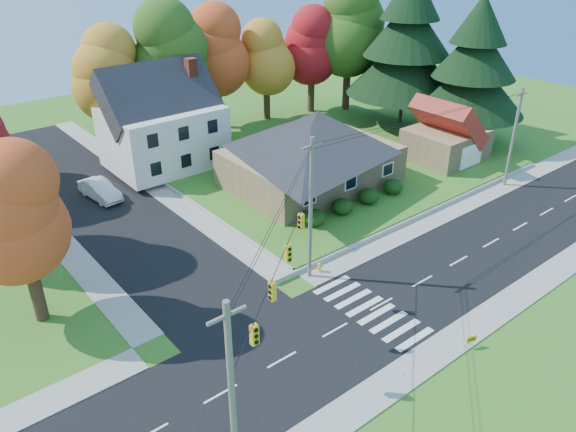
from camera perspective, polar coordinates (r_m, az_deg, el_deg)
name	(u,v)px	position (r m, az deg, el deg)	size (l,w,h in m)	color
ground	(381,304)	(36.19, 9.47, -8.84)	(120.00, 120.00, 0.00)	#3D7923
road_main	(381,304)	(36.18, 9.47, -8.82)	(90.00, 8.00, 0.02)	black
road_cross	(96,198)	(51.47, -18.95, 1.71)	(8.00, 44.00, 0.02)	black
sidewalk_north	(328,270)	(38.96, 4.04, -5.46)	(90.00, 2.00, 0.08)	#9C9A90
sidewalk_south	(447,345)	(33.88, 15.85, -12.51)	(90.00, 2.00, 0.08)	#9C9A90
lawn	(315,156)	(57.20, 2.77, 6.14)	(30.00, 30.00, 0.50)	#3D7923
ranch_house	(311,153)	(49.53, 2.35, 6.37)	(14.60, 10.60, 5.40)	tan
colonial_house	(163,123)	(54.36, -12.62, 9.19)	(10.40, 8.40, 9.60)	silver
garage	(447,136)	(57.09, 15.82, 7.85)	(7.30, 6.30, 4.60)	tan
hedge_row	(356,201)	(45.99, 6.91, 1.52)	(10.70, 1.70, 1.27)	#163A10
traffic_infrastructure	(370,225)	(34.07, 8.29, -0.95)	(38.10, 10.66, 10.00)	#666059
tree_lot_0	(109,74)	(57.87, -17.68, 13.54)	(6.72, 6.72, 12.51)	#3F2A19
tree_lot_1	(169,54)	(59.12, -11.97, 15.81)	(7.84, 7.84, 14.60)	#3F2A19
tree_lot_2	(215,51)	(63.01, -7.38, 16.28)	(7.28, 7.28, 13.56)	#3F2A19
tree_lot_3	(266,57)	(65.78, -2.25, 15.80)	(6.16, 6.16, 11.47)	#3F2A19
tree_lot_4	(312,46)	(68.60, 2.45, 16.86)	(6.72, 6.72, 12.51)	#3F2A19
tree_lot_5	(349,27)	(69.52, 6.25, 18.51)	(8.40, 8.40, 15.64)	#3F2A19
conifer_east_a	(407,44)	(65.12, 12.02, 16.68)	(12.80, 12.80, 16.96)	#3F2A19
conifer_east_b	(474,67)	(61.52, 18.38, 14.20)	(11.20, 11.20, 14.84)	#3F2A19
tree_west_0	(17,214)	(34.11, -25.86, 0.19)	(6.16, 6.16, 11.47)	#3F2A19
white_car	(100,190)	(50.97, -18.56, 2.53)	(1.69, 4.85, 1.60)	silver
fire_hydrant	(320,268)	(38.50, 3.23, -5.28)	(0.45, 0.35, 0.78)	yellow
yard_sign	(472,339)	(33.80, 18.14, -11.83)	(0.63, 0.23, 0.81)	black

